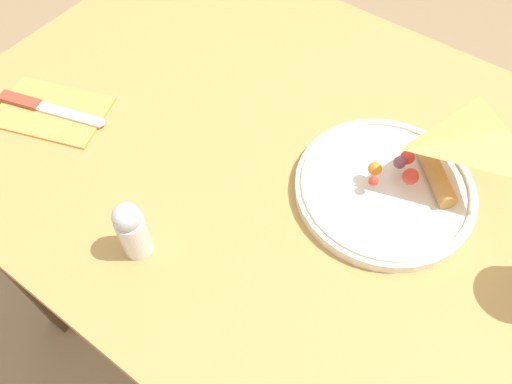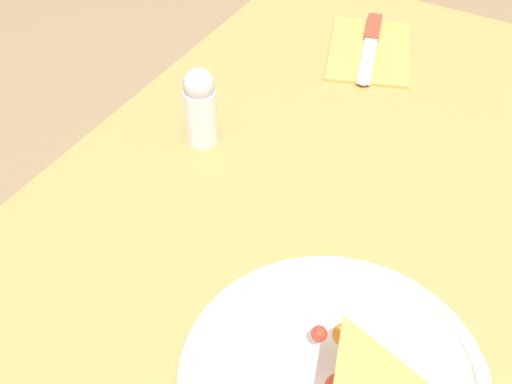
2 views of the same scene
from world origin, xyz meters
name	(u,v)px [view 2 (image 2 of 2)]	position (x,y,z in m)	size (l,w,h in m)	color
dining_table	(367,320)	(0.00, 0.00, 0.60)	(0.97, 0.71, 0.72)	tan
plate_pizza	(335,379)	(0.16, 0.02, 0.73)	(0.24, 0.24, 0.05)	silver
napkin_folded	(369,50)	(-0.32, -0.14, 0.72)	(0.19, 0.15, 0.00)	#E59E4C
butter_knife	(370,44)	(-0.32, -0.15, 0.73)	(0.17, 0.07, 0.01)	#99422D
salt_shaker	(200,106)	(-0.05, -0.23, 0.77)	(0.04, 0.04, 0.09)	silver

